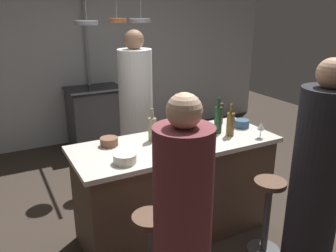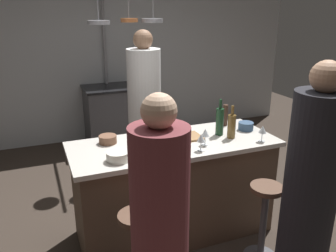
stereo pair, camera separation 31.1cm
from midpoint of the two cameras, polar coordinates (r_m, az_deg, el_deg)
The scene contains 22 objects.
ground_plane at distance 3.45m, azimuth 3.66°, elevation -16.73°, with size 9.00×9.00×0.00m, color #382D26.
back_wall at distance 5.56m, azimuth -8.94°, elevation 11.28°, with size 6.40×0.16×2.60m, color #B2B7BC.
kitchen_island at distance 3.21m, azimuth 3.83°, elevation -10.14°, with size 1.80×0.72×0.90m.
stove_range at distance 5.36m, azimuth -7.50°, elevation 1.72°, with size 0.80×0.64×0.89m.
chef at distance 4.02m, azimuth -1.62°, elevation 1.75°, with size 0.38×0.38×1.78m.
bar_stool_right at distance 3.06m, azimuth 18.27°, elevation -14.37°, with size 0.28×0.28×0.68m.
guest_right at distance 2.68m, azimuth 25.28°, elevation -10.09°, with size 0.36×0.36×1.71m.
bar_stool_left at distance 2.60m, azimuth -1.33°, elevation -19.95°, with size 0.28×0.28×0.68m.
guest_left at distance 2.13m, azimuth 3.07°, elevation -17.69°, with size 0.34×0.34×1.60m.
overhead_pot_rack at distance 4.65m, azimuth -6.22°, elevation 14.39°, with size 0.91×1.38×2.17m.
cutting_board at distance 3.11m, azimuth 5.42°, elevation -1.95°, with size 0.32×0.22×0.02m, color #997047.
pepper_mill at distance 3.48m, azimuth 11.87°, elevation 1.69°, with size 0.05×0.05×0.21m, color #382319.
wine_bottle_amber at distance 3.16m, azimuth 13.14°, elevation -0.01°, with size 0.07×0.07×0.30m.
wine_bottle_rose at distance 2.77m, azimuth 3.00°, elevation -2.12°, with size 0.07×0.07×0.30m.
wine_bottle_green at distance 3.21m, azimuth 11.21°, elevation 0.76°, with size 0.07×0.07×0.33m.
wine_bottle_white at distance 3.03m, azimuth 0.20°, elevation -0.38°, with size 0.07×0.07×0.29m.
wine_glass_near_right_guest at distance 3.14m, azimuth 17.94°, elevation -0.69°, with size 0.07×0.07×0.15m.
wine_glass_by_chef at distance 2.95m, azimuth 9.13°, elevation -1.25°, with size 0.07×0.07×0.15m.
wine_glass_near_left_guest at distance 2.83m, azimuth 8.58°, elevation -2.12°, with size 0.07×0.07×0.15m.
mixing_bowl_ceramic at distance 2.65m, azimuth -4.85°, elevation -5.01°, with size 0.18×0.18×0.07m, color silver.
mixing_bowl_wooden at distance 3.00m, azimuth -6.89°, elevation -2.23°, with size 0.15×0.15×0.07m, color brown.
mixing_bowl_blue at distance 3.42m, azimuth 15.15°, elevation -0.06°, with size 0.14×0.14×0.08m, color #334C6B.
Camera 2 is at (-1.10, -2.59, 2.00)m, focal length 37.37 mm.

